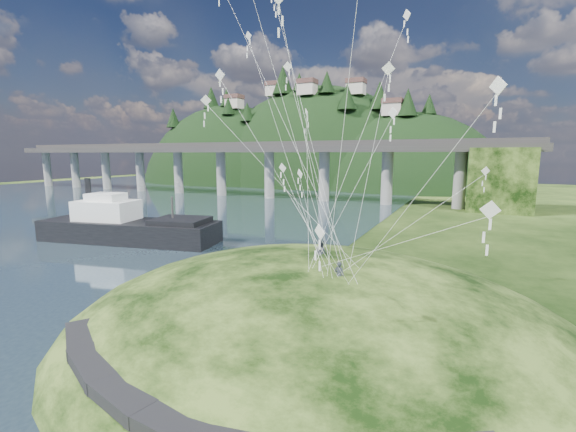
% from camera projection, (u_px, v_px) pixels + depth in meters
% --- Properties ---
extents(ground, '(320.00, 320.00, 0.00)m').
position_uv_depth(ground, '(201.00, 321.00, 27.42)').
color(ground, black).
rests_on(ground, ground).
extents(water, '(240.00, 240.00, 0.00)m').
position_uv_depth(water, '(24.00, 208.00, 84.72)').
color(water, '#283C4A').
rests_on(water, ground).
extents(grass_hill, '(36.00, 32.00, 13.00)m').
position_uv_depth(grass_hill, '(316.00, 352.00, 26.05)').
color(grass_hill, black).
rests_on(grass_hill, ground).
extents(footpath, '(22.29, 5.84, 0.83)m').
position_uv_depth(footpath, '(196.00, 402.00, 15.24)').
color(footpath, black).
rests_on(footpath, ground).
extents(bridge, '(160.00, 11.00, 15.00)m').
position_uv_depth(bridge, '(288.00, 162.00, 99.54)').
color(bridge, '#2D2B2B').
rests_on(bridge, ground).
extents(far_ridge, '(153.00, 70.00, 94.50)m').
position_uv_depth(far_ridge, '(305.00, 202.00, 155.99)').
color(far_ridge, black).
rests_on(far_ridge, ground).
extents(work_barge, '(25.16, 11.35, 8.51)m').
position_uv_depth(work_barge, '(126.00, 226.00, 52.03)').
color(work_barge, black).
rests_on(work_barge, ground).
extents(wooden_dock, '(13.45, 7.35, 0.98)m').
position_uv_depth(wooden_dock, '(230.00, 278.00, 35.49)').
color(wooden_dock, '#311E14').
rests_on(wooden_dock, ground).
extents(kite_flyers, '(3.49, 4.84, 1.86)m').
position_uv_depth(kite_flyers, '(326.00, 245.00, 25.43)').
color(kite_flyers, '#292E37').
rests_on(kite_flyers, ground).
extents(kite_swarm, '(19.51, 17.77, 20.06)m').
position_uv_depth(kite_swarm, '(313.00, 79.00, 25.62)').
color(kite_swarm, silver).
rests_on(kite_swarm, ground).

